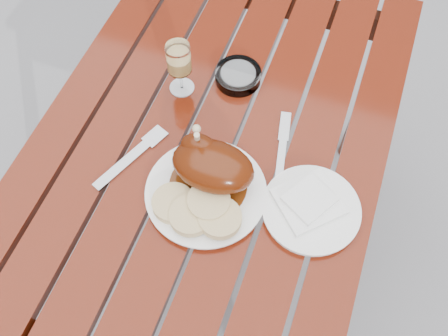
# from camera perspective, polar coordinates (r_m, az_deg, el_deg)

# --- Properties ---
(ground) EXTENTS (60.00, 60.00, 0.00)m
(ground) POSITION_cam_1_polar(r_m,az_deg,el_deg) (1.85, -0.68, -8.70)
(ground) COLOR slate
(ground) RESTS_ON ground
(table) EXTENTS (0.80, 1.20, 0.75)m
(table) POSITION_cam_1_polar(r_m,az_deg,el_deg) (1.51, -0.83, -3.54)
(table) COLOR maroon
(table) RESTS_ON ground
(dinner_plate) EXTENTS (0.34, 0.34, 0.02)m
(dinner_plate) POSITION_cam_1_polar(r_m,az_deg,el_deg) (1.09, -2.07, -2.84)
(dinner_plate) COLOR white
(dinner_plate) RESTS_ON table
(roast_duck) EXTENTS (0.18, 0.17, 0.13)m
(roast_duck) POSITION_cam_1_polar(r_m,az_deg,el_deg) (1.05, -1.54, 0.41)
(roast_duck) COLOR #542309
(roast_duck) RESTS_ON dinner_plate
(bread_dumplings) EXTENTS (0.20, 0.13, 0.03)m
(bread_dumplings) POSITION_cam_1_polar(r_m,az_deg,el_deg) (1.04, -2.98, -4.75)
(bread_dumplings) COLOR #D8BC84
(bread_dumplings) RESTS_ON dinner_plate
(wine_glass) EXTENTS (0.07, 0.07, 0.14)m
(wine_glass) POSITION_cam_1_polar(r_m,az_deg,el_deg) (1.20, -5.07, 11.26)
(wine_glass) COLOR #F9CB71
(wine_glass) RESTS_ON table
(side_plate) EXTENTS (0.25, 0.25, 0.02)m
(side_plate) POSITION_cam_1_polar(r_m,az_deg,el_deg) (1.08, 9.91, -4.72)
(side_plate) COLOR white
(side_plate) RESTS_ON table
(napkin) EXTENTS (0.17, 0.17, 0.01)m
(napkin) POSITION_cam_1_polar(r_m,az_deg,el_deg) (1.07, 9.64, -3.79)
(napkin) COLOR white
(napkin) RESTS_ON side_plate
(ashtray) EXTENTS (0.13, 0.13, 0.03)m
(ashtray) POSITION_cam_1_polar(r_m,az_deg,el_deg) (1.26, 1.62, 10.48)
(ashtray) COLOR #B2B7BC
(ashtray) RESTS_ON table
(fork) EXTENTS (0.09, 0.19, 0.01)m
(fork) POSITION_cam_1_polar(r_m,az_deg,el_deg) (1.15, -10.95, 0.87)
(fork) COLOR gray
(fork) RESTS_ON table
(knife) EXTENTS (0.05, 0.18, 0.01)m
(knife) POSITION_cam_1_polar(r_m,az_deg,el_deg) (1.15, 6.56, 1.42)
(knife) COLOR gray
(knife) RESTS_ON table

